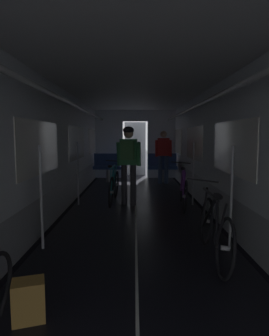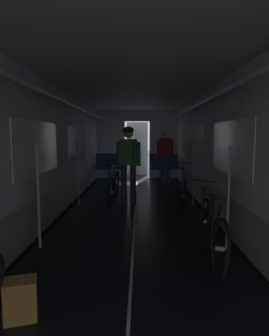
{
  "view_description": "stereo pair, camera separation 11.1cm",
  "coord_description": "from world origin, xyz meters",
  "views": [
    {
      "loc": [
        -0.02,
        -1.82,
        1.52
      ],
      "look_at": [
        0.0,
        3.39,
        0.96
      ],
      "focal_mm": 31.92,
      "sensor_mm": 36.0,
      "label": 1
    },
    {
      "loc": [
        0.09,
        -1.82,
        1.52
      ],
      "look_at": [
        0.0,
        3.39,
        0.96
      ],
      "focal_mm": 31.92,
      "sensor_mm": 36.0,
      "label": 2
    }
  ],
  "objects": [
    {
      "name": "train_car_shell",
      "position": [
        -0.0,
        3.6,
        1.7
      ],
      "size": [
        3.14,
        12.34,
        2.57
      ],
      "color": "black",
      "rests_on": "ground"
    },
    {
      "name": "bench_seat_far_left",
      "position": [
        -0.9,
        8.07,
        0.57
      ],
      "size": [
        0.98,
        0.51,
        0.95
      ],
      "color": "gray",
      "rests_on": "ground"
    },
    {
      "name": "bench_seat_far_right",
      "position": [
        0.9,
        8.07,
        0.57
      ],
      "size": [
        0.98,
        0.51,
        0.95
      ],
      "color": "gray",
      "rests_on": "ground"
    },
    {
      "name": "bicycle_purple",
      "position": [
        1.02,
        4.46,
        0.38
      ],
      "size": [
        0.44,
        1.69,
        0.95
      ],
      "color": "black",
      "rests_on": "ground"
    },
    {
      "name": "bicycle_black",
      "position": [
        0.96,
        1.75,
        0.38
      ],
      "size": [
        0.44,
        1.69,
        0.95
      ],
      "color": "black",
      "rests_on": "ground"
    },
    {
      "name": "person_cyclist_aisle",
      "position": [
        -0.16,
        4.66,
        1.07
      ],
      "size": [
        0.55,
        0.42,
        1.73
      ],
      "color": "#2D2D33",
      "rests_on": "ground"
    },
    {
      "name": "bicycle_teal_in_aisle",
      "position": [
        -0.5,
        4.92,
        0.38
      ],
      "size": [
        0.44,
        1.69,
        0.95
      ],
      "color": "black",
      "rests_on": "ground"
    },
    {
      "name": "person_standing_near_bench",
      "position": [
        0.9,
        7.7,
        0.98
      ],
      "size": [
        0.53,
        0.23,
        1.69
      ],
      "color": "#384C75",
      "rests_on": "ground"
    },
    {
      "name": "backpack_on_floor",
      "position": [
        -0.9,
        0.51,
        0.17
      ],
      "size": [
        0.31,
        0.27,
        0.34
      ],
      "primitive_type": "cube",
      "rotation": [
        0.0,
        0.0,
        0.31
      ],
      "color": "olive",
      "rests_on": "ground"
    }
  ]
}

